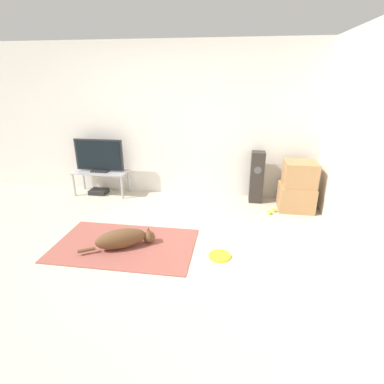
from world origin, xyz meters
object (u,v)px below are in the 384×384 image
Objects in this scene: dog at (124,239)px; tennis_ball_by_boxes at (269,212)px; tv at (99,156)px; cardboard_box_lower at (296,197)px; frisbee at (220,256)px; floor_speaker at (257,177)px; tv_stand at (101,174)px; game_console at (99,192)px; cardboard_box_upper at (300,174)px; tennis_ball_near_speaker at (274,210)px.

tennis_ball_by_boxes is at bearing 34.16° from dog.
cardboard_box_lower is at bearing -2.96° from tv.
dog is 2.11m from tv.
floor_speaker is (0.49, 1.80, 0.42)m from frisbee.
tv is at bearing 90.00° from tv_stand.
frisbee is 1.46m from tennis_ball_by_boxes.
tv is 13.08× the size of tennis_ball_by_boxes.
game_console is at bearing 123.28° from dog.
frisbee is (1.19, -0.02, -0.12)m from dog.
dog is 1.19m from frisbee.
dog is at bearing -58.70° from tv.
tv_stand reaches higher than dog.
tennis_ball_by_boxes is at bearing -8.49° from game_console.
tv is 3.03m from tennis_ball_by_boxes.
cardboard_box_upper reaches higher than dog.
cardboard_box_upper is 0.56× the size of floor_speaker.
cardboard_box_lower reaches higher than game_console.
game_console is (-3.08, 0.35, 0.01)m from tennis_ball_near_speaker.
tennis_ball_by_boxes is at bearing -128.65° from tennis_ball_near_speaker.
tennis_ball_near_speaker is (0.08, 0.10, 0.00)m from tennis_ball_by_boxes.
cardboard_box_upper is 3.37m from tv_stand.
dog is 2.05m from game_console.
cardboard_box_lower is 8.10× the size of tennis_ball_by_boxes.
tv is (-2.24, 1.76, 0.69)m from frisbee.
tv_stand is 0.33m from tv.
tennis_ball_by_boxes is at bearing -145.15° from cardboard_box_lower.
tennis_ball_by_boxes is at bearing -9.05° from tv.
game_console is at bearing -178.68° from floor_speaker.
game_console is (-3.43, 0.16, -0.55)m from cardboard_box_upper.
cardboard_box_upper is at bearing -34.26° from cardboard_box_lower.
floor_speaker reaches higher than dog.
frisbee is 2.93m from tv.
tv is at bearing 176.90° from cardboard_box_upper.
tennis_ball_by_boxes is at bearing -69.01° from floor_speaker.
tv_stand is (-2.24, 1.75, 0.35)m from frisbee.
cardboard_box_upper reaches higher than tv_stand.
tennis_ball_near_speaker is at bearing 35.09° from dog.
game_console is (-2.80, -0.06, -0.39)m from floor_speaker.
cardboard_box_upper is 0.56× the size of tv.
cardboard_box_lower is 3.42m from game_console.
cardboard_box_upper reaches higher than cardboard_box_lower.
dog is at bearing -58.66° from tv_stand.
frisbee is at bearing -1.18° from dog.
frisbee is at bearing -38.14° from tv.
floor_speaker is 1.00× the size of tv.
cardboard_box_upper is at bearing 33.98° from dog.
tennis_ball_near_speaker is (3.00, -0.36, -0.33)m from tv_stand.
floor_speaker is 2.74m from tv.
floor_speaker is 0.63m from tennis_ball_near_speaker.
tennis_ball_by_boxes is (0.20, -0.51, -0.40)m from floor_speaker.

